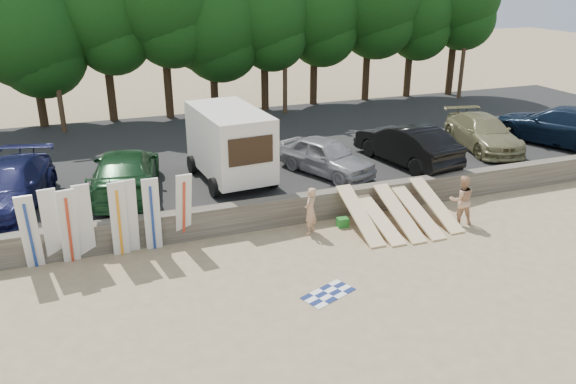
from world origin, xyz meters
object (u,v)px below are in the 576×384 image
(car_1, at_px, (125,172))
(cooler, at_px, (343,222))
(car_0, at_px, (8,187))
(box_trailer, at_px, (230,141))
(car_4, at_px, (483,133))
(car_2, at_px, (326,156))
(beachgoer_b, at_px, (461,200))
(beachgoer_a, at_px, (310,211))
(car_5, at_px, (560,125))
(car_3, at_px, (407,144))

(car_1, height_order, cooler, car_1)
(car_0, xyz_separation_m, car_1, (3.90, 0.13, 0.03))
(box_trailer, bearing_deg, cooler, -59.43)
(car_4, xyz_separation_m, cooler, (-9.09, -4.22, -1.28))
(car_2, distance_m, cooler, 3.82)
(car_4, distance_m, beachgoer_b, 7.45)
(box_trailer, height_order, beachgoer_a, box_trailer)
(car_4, xyz_separation_m, car_5, (3.80, -0.72, 0.17))
(car_1, bearing_deg, beachgoer_a, 152.49)
(car_0, relative_size, cooler, 14.32)
(box_trailer, height_order, car_1, box_trailer)
(box_trailer, xyz_separation_m, car_3, (7.52, -0.55, -0.73))
(beachgoer_a, bearing_deg, car_5, 150.99)
(car_1, distance_m, car_3, 11.48)
(car_4, relative_size, cooler, 13.36)
(car_0, distance_m, beachgoer_a, 10.33)
(box_trailer, height_order, car_2, box_trailer)
(car_0, distance_m, cooler, 11.53)
(car_0, distance_m, car_1, 3.91)
(car_0, distance_m, beachgoer_b, 15.63)
(car_1, bearing_deg, car_5, -172.49)
(car_1, relative_size, car_2, 1.31)
(box_trailer, bearing_deg, beachgoer_b, -42.21)
(car_4, bearing_deg, box_trailer, -167.87)
(box_trailer, bearing_deg, car_1, 175.31)
(car_4, xyz_separation_m, beachgoer_b, (-5.09, -5.41, -0.55))
(car_3, distance_m, cooler, 5.98)
(car_5, distance_m, beachgoer_a, 14.62)
(box_trailer, distance_m, car_4, 12.02)
(box_trailer, bearing_deg, car_0, 176.23)
(car_2, bearing_deg, beachgoer_a, -144.44)
(car_3, relative_size, car_4, 1.01)
(car_0, height_order, cooler, car_0)
(car_4, bearing_deg, car_3, -159.74)
(car_2, height_order, car_3, car_3)
(car_3, relative_size, beachgoer_b, 2.87)
(beachgoer_b, bearing_deg, car_3, -81.97)
(car_5, relative_size, cooler, 16.36)
(car_1, distance_m, car_2, 7.76)
(box_trailer, relative_size, car_5, 0.74)
(car_0, relative_size, beachgoer_a, 3.29)
(car_1, relative_size, cooler, 14.84)
(car_0, bearing_deg, box_trailer, 14.02)
(car_2, relative_size, beachgoer_b, 2.41)
(box_trailer, height_order, car_0, box_trailer)
(car_1, height_order, beachgoer_b, car_1)
(beachgoer_a, bearing_deg, car_2, -164.26)
(car_3, bearing_deg, box_trailer, -14.20)
(car_0, height_order, car_4, car_0)
(car_4, distance_m, beachgoer_a, 11.23)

